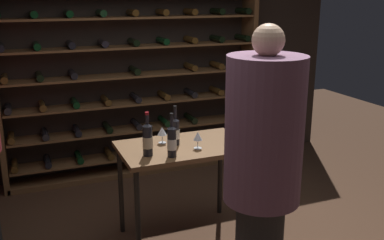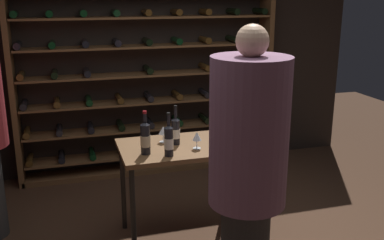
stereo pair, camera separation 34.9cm
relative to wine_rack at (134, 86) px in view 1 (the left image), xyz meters
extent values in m
cube|color=black|center=(0.13, 0.21, 0.24)|extent=(5.15, 0.10, 2.64)
cube|color=brown|center=(1.52, 0.00, 0.00)|extent=(0.06, 0.32, 2.17)
cube|color=brown|center=(0.02, 0.00, -1.05)|extent=(3.02, 0.32, 0.06)
cube|color=brown|center=(0.02, 0.00, -0.85)|extent=(2.94, 0.32, 0.02)
cylinder|color=#4C3314|center=(-1.39, 0.00, -0.80)|extent=(0.08, 0.30, 0.08)
cylinder|color=black|center=(-1.04, 0.00, -0.80)|extent=(0.08, 0.30, 0.08)
cylinder|color=black|center=(-0.69, 0.00, -0.80)|extent=(0.08, 0.30, 0.08)
cylinder|color=#4C3314|center=(-0.34, 0.00, -0.80)|extent=(0.08, 0.30, 0.08)
cylinder|color=black|center=(0.02, 0.00, -0.80)|extent=(0.08, 0.30, 0.08)
cylinder|color=#4C3314|center=(0.37, 0.00, -0.80)|extent=(0.08, 0.30, 0.08)
cylinder|color=black|center=(0.72, 0.00, -0.80)|extent=(0.08, 0.30, 0.08)
cylinder|color=#4C3314|center=(1.07, 0.00, -0.80)|extent=(0.08, 0.30, 0.08)
cube|color=brown|center=(0.02, 0.00, -0.52)|extent=(2.94, 0.32, 0.02)
cylinder|color=#4C3314|center=(-1.39, 0.00, -0.47)|extent=(0.08, 0.30, 0.08)
cylinder|color=black|center=(-1.04, 0.00, -0.47)|extent=(0.08, 0.30, 0.08)
cylinder|color=black|center=(-0.69, 0.00, -0.47)|extent=(0.08, 0.30, 0.08)
cylinder|color=black|center=(-0.34, 0.00, -0.47)|extent=(0.08, 0.30, 0.08)
cylinder|color=black|center=(0.02, 0.00, -0.47)|extent=(0.08, 0.30, 0.08)
cylinder|color=black|center=(0.37, 0.00, -0.47)|extent=(0.08, 0.30, 0.08)
cylinder|color=black|center=(0.72, 0.00, -0.47)|extent=(0.08, 0.30, 0.08)
cylinder|color=black|center=(1.42, 0.00, -0.47)|extent=(0.08, 0.30, 0.08)
cube|color=brown|center=(0.02, 0.00, -0.20)|extent=(2.94, 0.32, 0.02)
cylinder|color=black|center=(-1.39, 0.00, -0.14)|extent=(0.08, 0.30, 0.08)
cylinder|color=#4C3314|center=(-1.04, 0.00, -0.14)|extent=(0.08, 0.30, 0.08)
cylinder|color=black|center=(-0.69, 0.00, -0.14)|extent=(0.08, 0.30, 0.08)
cylinder|color=#4C3314|center=(-0.34, 0.00, -0.14)|extent=(0.08, 0.30, 0.08)
cylinder|color=black|center=(0.02, 0.00, -0.14)|extent=(0.08, 0.30, 0.08)
cylinder|color=#4C3314|center=(0.37, 0.00, -0.14)|extent=(0.08, 0.30, 0.08)
cylinder|color=black|center=(0.72, 0.00, -0.14)|extent=(0.08, 0.30, 0.08)
cylinder|color=#4C3314|center=(1.07, 0.00, -0.14)|extent=(0.08, 0.30, 0.08)
cylinder|color=black|center=(1.42, 0.00, -0.14)|extent=(0.08, 0.30, 0.08)
cube|color=brown|center=(0.02, 0.00, 0.13)|extent=(2.94, 0.32, 0.02)
cylinder|color=#4C3314|center=(-1.39, 0.00, 0.19)|extent=(0.08, 0.30, 0.08)
cylinder|color=black|center=(-1.04, 0.00, 0.19)|extent=(0.08, 0.30, 0.08)
cylinder|color=black|center=(-0.69, 0.00, 0.19)|extent=(0.08, 0.30, 0.08)
cylinder|color=black|center=(0.02, 0.00, 0.19)|extent=(0.08, 0.30, 0.08)
cylinder|color=#4C3314|center=(0.72, 0.00, 0.19)|extent=(0.08, 0.30, 0.08)
cylinder|color=#4C3314|center=(1.07, 0.00, 0.19)|extent=(0.08, 0.30, 0.08)
cube|color=brown|center=(0.02, 0.00, 0.46)|extent=(2.94, 0.32, 0.02)
cylinder|color=black|center=(-1.39, 0.00, 0.52)|extent=(0.08, 0.30, 0.08)
cylinder|color=black|center=(-1.04, 0.00, 0.52)|extent=(0.08, 0.30, 0.08)
cylinder|color=black|center=(-0.69, 0.00, 0.52)|extent=(0.08, 0.30, 0.08)
cylinder|color=black|center=(-0.34, 0.00, 0.52)|extent=(0.08, 0.30, 0.08)
cylinder|color=black|center=(0.02, 0.00, 0.52)|extent=(0.08, 0.30, 0.08)
cylinder|color=black|center=(0.37, 0.00, 0.52)|extent=(0.08, 0.30, 0.08)
cylinder|color=#4C3314|center=(0.72, 0.00, 0.52)|extent=(0.08, 0.30, 0.08)
cylinder|color=black|center=(1.07, 0.00, 0.52)|extent=(0.08, 0.30, 0.08)
cylinder|color=black|center=(1.42, 0.00, 0.52)|extent=(0.08, 0.30, 0.08)
cube|color=brown|center=(0.02, 0.00, 0.79)|extent=(2.94, 0.32, 0.02)
cylinder|color=black|center=(-1.04, 0.00, 0.84)|extent=(0.08, 0.30, 0.08)
cylinder|color=black|center=(-0.69, 0.00, 0.84)|extent=(0.08, 0.30, 0.08)
cylinder|color=black|center=(-0.34, 0.00, 0.84)|extent=(0.08, 0.30, 0.08)
cylinder|color=#4C3314|center=(0.02, 0.00, 0.84)|extent=(0.08, 0.30, 0.08)
cylinder|color=#4C3314|center=(0.37, 0.00, 0.84)|extent=(0.08, 0.30, 0.08)
cylinder|color=#4C3314|center=(0.72, 0.00, 0.84)|extent=(0.08, 0.30, 0.08)
cylinder|color=black|center=(1.07, 0.00, 0.84)|extent=(0.08, 0.30, 0.08)
cylinder|color=black|center=(1.42, 0.00, 0.84)|extent=(0.08, 0.30, 0.08)
cube|color=brown|center=(-0.01, -1.65, -0.23)|extent=(1.09, 0.68, 0.04)
cylinder|color=black|center=(-0.50, -1.94, -0.66)|extent=(0.04, 0.04, 0.83)
cylinder|color=black|center=(0.49, -1.94, -0.66)|extent=(0.04, 0.04, 0.83)
cylinder|color=black|center=(-0.50, -1.36, -0.66)|extent=(0.04, 0.04, 0.83)
cylinder|color=black|center=(0.49, -1.36, -0.66)|extent=(0.04, 0.04, 0.83)
cylinder|color=#7A516B|center=(0.10, -2.77, 0.24)|extent=(0.49, 0.49, 0.93)
sphere|color=tan|center=(0.10, -2.77, 0.79)|extent=(0.20, 0.20, 0.20)
cylinder|color=black|center=(-0.06, -1.60, -0.10)|extent=(0.07, 0.07, 0.21)
cone|color=black|center=(-0.06, -1.60, 0.02)|extent=(0.07, 0.07, 0.03)
cylinder|color=black|center=(-0.06, -1.60, 0.08)|extent=(0.03, 0.03, 0.08)
cylinder|color=black|center=(-0.06, -1.60, 0.13)|extent=(0.03, 0.03, 0.02)
cylinder|color=silver|center=(-0.06, -1.60, -0.11)|extent=(0.07, 0.07, 0.08)
cylinder|color=black|center=(-0.18, -1.87, -0.09)|extent=(0.07, 0.07, 0.23)
cone|color=black|center=(-0.18, -1.87, 0.04)|extent=(0.07, 0.07, 0.03)
cylinder|color=black|center=(-0.18, -1.87, 0.09)|extent=(0.03, 0.03, 0.08)
cylinder|color=black|center=(-0.18, -1.87, 0.14)|extent=(0.03, 0.03, 0.02)
cylinder|color=silver|center=(-0.18, -1.87, -0.10)|extent=(0.08, 0.08, 0.09)
cylinder|color=black|center=(-0.36, -1.77, -0.08)|extent=(0.08, 0.08, 0.25)
cone|color=black|center=(-0.36, -1.77, 0.05)|extent=(0.08, 0.08, 0.03)
cylinder|color=black|center=(-0.36, -1.77, 0.10)|extent=(0.03, 0.03, 0.07)
cylinder|color=maroon|center=(-0.36, -1.77, 0.15)|extent=(0.03, 0.03, 0.02)
cylinder|color=#C6B28C|center=(-0.36, -1.77, -0.09)|extent=(0.08, 0.08, 0.09)
cylinder|color=silver|center=(-0.15, -1.52, -0.20)|extent=(0.07, 0.07, 0.00)
cylinder|color=silver|center=(-0.15, -1.52, -0.17)|extent=(0.01, 0.01, 0.07)
cone|color=silver|center=(-0.15, -1.52, -0.10)|extent=(0.08, 0.08, 0.07)
cylinder|color=#590A14|center=(-0.15, -1.52, -0.11)|extent=(0.04, 0.04, 0.02)
cylinder|color=silver|center=(0.08, -1.77, -0.20)|extent=(0.07, 0.07, 0.00)
cylinder|color=silver|center=(0.08, -1.77, -0.17)|extent=(0.01, 0.01, 0.07)
cone|color=silver|center=(0.08, -1.77, -0.09)|extent=(0.08, 0.08, 0.07)
cylinder|color=#590A14|center=(0.08, -1.77, -0.11)|extent=(0.04, 0.04, 0.03)
camera|label=1|loc=(-1.29, -5.04, 1.05)|focal=41.77mm
camera|label=2|loc=(-0.96, -5.15, 1.05)|focal=41.77mm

